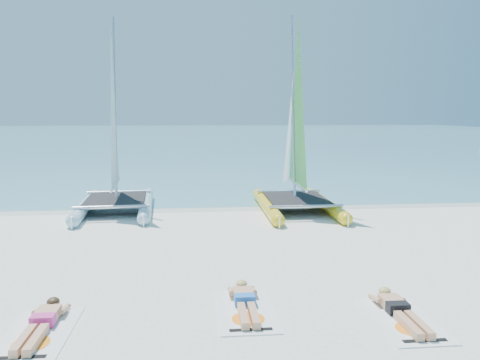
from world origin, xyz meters
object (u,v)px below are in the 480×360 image
object	(u,v)px
sunbather_b	(245,301)
catamaran_blue	(114,151)
towel_b	(246,311)
sunbather_c	(399,309)
towel_c	(403,320)
catamaran_yellow	(294,146)
sunbather_a	(42,322)
towel_a	(38,334)

from	to	relation	value
sunbather_b	catamaran_blue	bearing A→B (deg)	112.93
towel_b	sunbather_c	bearing A→B (deg)	-9.04
towel_b	towel_c	size ratio (longest dim) A/B	1.00
towel_c	catamaran_yellow	bearing A→B (deg)	89.46
towel_b	towel_c	xyz separation A→B (m)	(2.60, -0.61, 0.00)
towel_c	catamaran_blue	bearing A→B (deg)	123.40
sunbather_a	towel_c	distance (m)	5.97
catamaran_blue	sunbather_c	world-z (taller)	catamaran_blue
catamaran_blue	sunbather_c	size ratio (longest dim) A/B	4.16
catamaran_yellow	towel_a	bearing A→B (deg)	-122.58
catamaran_yellow	sunbather_a	distance (m)	11.27
catamaran_blue	sunbather_a	bearing A→B (deg)	-91.82
towel_c	sunbather_c	world-z (taller)	sunbather_c
towel_a	sunbather_a	distance (m)	0.22
towel_c	sunbather_c	distance (m)	0.22
sunbather_b	sunbather_c	xyz separation A→B (m)	(2.60, -0.61, 0.00)
catamaran_blue	sunbather_b	bearing A→B (deg)	-71.09
towel_a	towel_c	xyz separation A→B (m)	(5.96, -0.06, 0.00)
catamaran_blue	towel_a	distance (m)	9.77
sunbather_a	sunbather_b	xyz separation A→B (m)	(3.36, 0.55, 0.00)
towel_a	sunbather_c	bearing A→B (deg)	1.30
catamaran_yellow	towel_b	bearing A→B (deg)	-106.79
towel_a	towel_c	bearing A→B (deg)	-0.54
catamaran_blue	sunbather_b	world-z (taller)	catamaran_blue
towel_a	towel_b	world-z (taller)	same
catamaran_yellow	sunbather_a	bearing A→B (deg)	-123.12
catamaran_blue	catamaran_yellow	xyz separation A→B (m)	(6.41, -0.08, 0.14)
sunbather_a	sunbather_c	distance (m)	5.96
catamaran_yellow	towel_a	distance (m)	11.45
sunbather_a	catamaran_blue	bearing A→B (deg)	92.21
catamaran_yellow	towel_c	bearing A→B (deg)	-90.49
catamaran_yellow	sunbather_c	distance (m)	9.57
catamaran_blue	sunbather_b	size ratio (longest dim) A/B	4.16
catamaran_blue	towel_c	xyz separation A→B (m)	(6.32, -9.59, -2.14)
sunbather_c	catamaran_blue	bearing A→B (deg)	123.94
towel_b	sunbather_c	size ratio (longest dim) A/B	1.07
sunbather_a	sunbather_b	distance (m)	3.40
sunbather_b	catamaran_yellow	bearing A→B (deg)	72.81
towel_a	sunbather_b	size ratio (longest dim) A/B	1.07
sunbather_a	towel_b	size ratio (longest dim) A/B	0.93
sunbather_c	sunbather_b	bearing A→B (deg)	166.89
catamaran_yellow	sunbather_a	size ratio (longest dim) A/B	4.20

